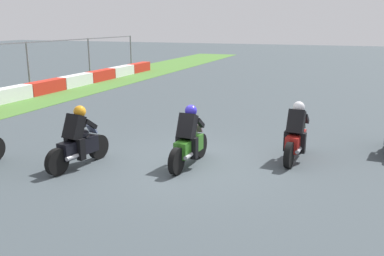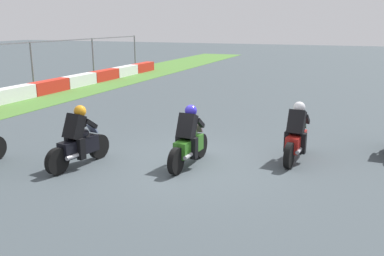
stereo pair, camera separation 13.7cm
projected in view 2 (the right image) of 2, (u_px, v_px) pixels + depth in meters
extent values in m
plane|color=#3D464B|center=(190.00, 163.00, 10.51)|extent=(120.00, 120.00, 0.00)
cube|color=white|center=(12.00, 94.00, 18.68)|extent=(2.44, 0.60, 0.64)
cube|color=red|center=(49.00, 87.00, 20.93)|extent=(2.44, 0.60, 0.64)
cube|color=white|center=(80.00, 80.00, 23.18)|extent=(2.44, 0.60, 0.64)
cube|color=red|center=(104.00, 75.00, 25.42)|extent=(2.44, 0.60, 0.64)
cube|color=white|center=(125.00, 71.00, 27.67)|extent=(2.44, 0.60, 0.64)
cube|color=red|center=(143.00, 67.00, 29.92)|extent=(2.44, 0.60, 0.64)
cylinder|color=slate|center=(32.00, 65.00, 22.19)|extent=(0.10, 0.10, 2.48)
cylinder|color=slate|center=(93.00, 57.00, 27.25)|extent=(0.10, 0.10, 2.48)
cylinder|color=slate|center=(135.00, 52.00, 32.31)|extent=(0.10, 0.10, 2.48)
cylinder|color=black|center=(302.00, 141.00, 11.31)|extent=(0.65, 0.20, 0.64)
cylinder|color=black|center=(289.00, 155.00, 10.10)|extent=(0.65, 0.20, 0.64)
cube|color=#A01B17|center=(296.00, 141.00, 10.66)|extent=(1.12, 0.41, 0.40)
ellipsoid|color=#A01B17|center=(298.00, 129.00, 10.68)|extent=(0.50, 0.34, 0.24)
cube|color=red|center=(291.00, 146.00, 10.21)|extent=(0.07, 0.16, 0.08)
cylinder|color=#A5A5AD|center=(299.00, 150.00, 10.32)|extent=(0.43, 0.14, 0.10)
cube|color=black|center=(297.00, 122.00, 10.45)|extent=(0.52, 0.44, 0.66)
sphere|color=silver|center=(299.00, 107.00, 10.56)|extent=(0.32, 0.32, 0.30)
cube|color=#489079|center=(301.00, 124.00, 11.01)|extent=(0.18, 0.27, 0.23)
cube|color=black|center=(287.00, 141.00, 10.64)|extent=(0.19, 0.16, 0.52)
cube|color=black|center=(303.00, 143.00, 10.47)|extent=(0.19, 0.16, 0.52)
cube|color=black|center=(293.00, 118.00, 10.85)|extent=(0.39, 0.13, 0.31)
cube|color=black|center=(307.00, 119.00, 10.70)|extent=(0.39, 0.13, 0.31)
cylinder|color=black|center=(200.00, 145.00, 10.92)|extent=(0.65, 0.18, 0.64)
cylinder|color=black|center=(176.00, 161.00, 9.68)|extent=(0.65, 0.18, 0.64)
cube|color=#2F701F|center=(189.00, 146.00, 10.26)|extent=(1.12, 0.38, 0.40)
ellipsoid|color=#2F701F|center=(191.00, 133.00, 10.27)|extent=(0.50, 0.33, 0.24)
cube|color=red|center=(180.00, 151.00, 9.80)|extent=(0.07, 0.16, 0.08)
cylinder|color=#A5A5AD|center=(189.00, 156.00, 9.91)|extent=(0.43, 0.12, 0.10)
cube|color=black|center=(187.00, 126.00, 10.04)|extent=(0.51, 0.43, 0.66)
sphere|color=#2E26B7|center=(191.00, 111.00, 10.15)|extent=(0.32, 0.32, 0.30)
cube|color=#77576B|center=(197.00, 128.00, 10.61)|extent=(0.17, 0.27, 0.23)
cube|color=black|center=(179.00, 146.00, 10.23)|extent=(0.19, 0.15, 0.52)
cube|color=black|center=(194.00, 148.00, 10.07)|extent=(0.19, 0.15, 0.52)
cube|color=black|center=(187.00, 121.00, 10.44)|extent=(0.39, 0.12, 0.31)
cube|color=black|center=(200.00, 123.00, 10.30)|extent=(0.39, 0.12, 0.31)
cylinder|color=black|center=(99.00, 146.00, 10.84)|extent=(0.65, 0.24, 0.64)
cylinder|color=black|center=(57.00, 161.00, 9.67)|extent=(0.65, 0.24, 0.64)
cube|color=black|center=(79.00, 146.00, 10.21)|extent=(1.14, 0.49, 0.40)
ellipsoid|color=black|center=(81.00, 134.00, 10.22)|extent=(0.52, 0.37, 0.24)
cube|color=red|center=(63.00, 151.00, 9.78)|extent=(0.08, 0.17, 0.08)
cylinder|color=#A5A5AD|center=(73.00, 156.00, 9.87)|extent=(0.43, 0.16, 0.10)
cube|color=black|center=(74.00, 127.00, 10.00)|extent=(0.54, 0.47, 0.66)
sphere|color=orange|center=(80.00, 111.00, 10.10)|extent=(0.34, 0.34, 0.30)
cube|color=slate|center=(92.00, 129.00, 10.54)|extent=(0.19, 0.28, 0.23)
cube|color=black|center=(69.00, 146.00, 10.21)|extent=(0.20, 0.17, 0.52)
cube|color=black|center=(81.00, 149.00, 10.01)|extent=(0.20, 0.17, 0.52)
cube|color=black|center=(80.00, 122.00, 10.40)|extent=(0.40, 0.16, 0.31)
cube|color=black|center=(91.00, 124.00, 10.22)|extent=(0.40, 0.16, 0.31)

